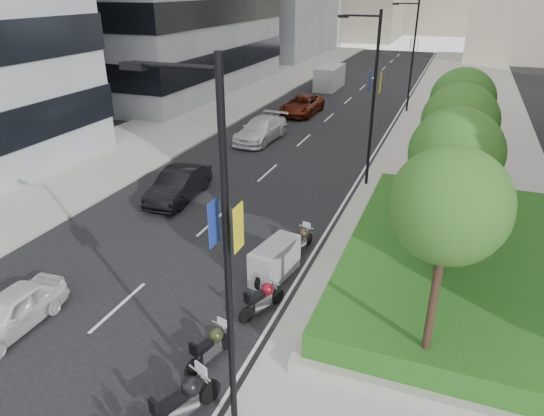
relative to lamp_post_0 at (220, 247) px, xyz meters
The scene contains 24 objects.
ground 6.62m from the lamp_post_0, 166.43° to the right, with size 160.00×160.00×0.00m, color black.
sidewalk_right 29.82m from the lamp_post_0, 80.49° to the left, with size 10.00×100.00×0.15m, color #9E9B93.
sidewalk_left 33.56m from the lamp_post_0, 119.10° to the left, with size 8.00×100.00×0.15m, color #9E9B93.
lane_edge 29.44m from the lamp_post_0, 90.88° to the left, with size 0.12×100.00×0.01m, color silver.
lane_centre 29.97m from the lamp_post_0, 101.01° to the left, with size 0.12×100.00×0.01m, color silver.
planter 11.73m from the lamp_post_0, 56.95° to the left, with size 10.00×14.00×0.40m, color #A09F95.
hedge 11.50m from the lamp_post_0, 56.95° to the left, with size 9.40×13.40×0.80m, color #174614.
tree_0 5.30m from the lamp_post_0, 34.56° to the left, with size 2.80×2.80×6.30m.
tree_1 8.25m from the lamp_post_0, 58.11° to the left, with size 2.80×2.80×6.30m.
tree_2 11.84m from the lamp_post_0, 68.40° to the left, with size 2.80×2.80×6.30m.
tree_3 15.62m from the lamp_post_0, 73.81° to the left, with size 2.80×2.80×6.30m.
lamp_post_0 is the anchor object (origin of this frame).
lamp_post_1 17.00m from the lamp_post_0, 90.00° to the left, with size 2.34×0.45×9.00m.
lamp_post_2 35.00m from the lamp_post_0, 90.00° to the left, with size 2.34×0.45×9.00m.
motorcycle_2 4.56m from the lamp_post_0, 162.67° to the right, with size 1.11×2.29×1.20m.
motorcycle_3 5.08m from the lamp_post_0, 128.10° to the left, with size 0.78×2.00×1.01m.
motorcycle_4 6.46m from the lamp_post_0, 101.35° to the left, with size 0.97×1.94×1.02m.
motorcycle_5 8.07m from the lamp_post_0, 100.95° to the left, with size 1.33×2.44×1.40m.
motorcycle_6 9.98m from the lamp_post_0, 96.44° to the left, with size 0.69×1.95×0.98m.
car_a 9.20m from the lamp_post_0, behind, with size 1.54×3.82×1.30m, color white.
car_b 15.17m from the lamp_post_0, 125.69° to the left, with size 1.65×4.74×1.56m, color black.
car_c 24.75m from the lamp_post_0, 110.31° to the left, with size 2.24×5.50×1.60m, color silver.
car_d 32.62m from the lamp_post_0, 104.56° to the left, with size 2.58×5.59×1.55m, color #59190A.
delivery_van 43.87m from the lamp_post_0, 101.66° to the left, with size 2.10×5.50×2.31m.
Camera 1 is at (8.32, -6.86, 10.04)m, focal length 32.00 mm.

